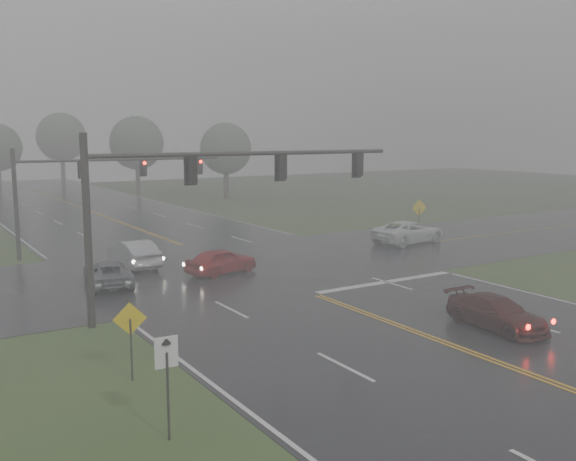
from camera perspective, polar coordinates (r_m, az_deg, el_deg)
main_road at (r=34.85m, az=-2.99°, el=-3.75°), size 18.00×160.00×0.02m
cross_street at (r=36.58m, az=-4.52°, el=-3.18°), size 120.00×14.00×0.02m
stop_bar at (r=32.90m, az=8.73°, el=-4.59°), size 8.50×0.50×0.01m
sedan_maroon at (r=26.23m, az=17.98°, el=-8.33°), size 1.90×4.35×1.24m
sedan_red at (r=34.70m, az=-5.94°, el=-3.84°), size 4.34×2.56×1.39m
sedan_silver at (r=37.21m, az=-13.50°, el=-3.19°), size 1.74×4.67×1.53m
car_grey at (r=32.95m, az=-15.67°, el=-4.79°), size 2.83×4.78×1.25m
pickup_white at (r=44.87m, az=10.64°, el=-1.10°), size 5.71×3.13×1.52m
signal_gantry_near at (r=26.87m, az=-8.07°, el=3.92°), size 14.63×0.33×7.49m
signal_gantry_far at (r=41.60m, az=-17.46°, el=4.40°), size 13.23×0.33×6.61m
sign_diamond_west at (r=20.12m, az=-13.84°, el=-8.42°), size 1.00×0.27×2.44m
sign_arrow_white at (r=16.12m, az=-10.71°, el=-11.94°), size 0.58×0.10×2.63m
sign_diamond_east at (r=46.06m, az=11.58°, el=1.58°), size 1.20×0.20×2.90m
tree_ne_a at (r=81.10m, az=-13.31°, el=7.57°), size 6.53×6.53×9.59m
tree_e_near at (r=74.72m, az=-5.56°, el=7.24°), size 5.93×5.93×8.71m
tree_n_far at (r=101.52m, az=-19.50°, el=7.83°), size 7.18×7.18×10.55m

